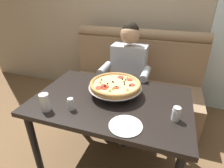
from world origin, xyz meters
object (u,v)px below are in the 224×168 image
object	(u,v)px
diner_main	(127,74)
shaker_parmesan	(176,115)
dining_table	(111,107)
drinking_glass	(45,103)
booth_bench	(132,87)
shaker_pepper_flakes	(71,105)
plate_near_left	(126,125)
pizza	(115,85)

from	to	relation	value
diner_main	shaker_parmesan	xyz separation A→B (m)	(0.55, -0.75, 0.08)
dining_table	drinking_glass	xyz separation A→B (m)	(-0.42, -0.31, 0.15)
booth_bench	shaker_pepper_flakes	distance (m)	1.23
dining_table	plate_near_left	distance (m)	0.38
booth_bench	dining_table	world-z (taller)	booth_bench
shaker_parmesan	plate_near_left	distance (m)	0.37
shaker_pepper_flakes	plate_near_left	world-z (taller)	shaker_pepper_flakes
pizza	plate_near_left	bearing A→B (deg)	-62.78
diner_main	shaker_pepper_flakes	world-z (taller)	diner_main
booth_bench	dining_table	size ratio (longest dim) A/B	1.32
booth_bench	shaker_pepper_flakes	world-z (taller)	booth_bench
booth_bench	shaker_parmesan	world-z (taller)	booth_bench
booth_bench	drinking_glass	size ratio (longest dim) A/B	12.52
diner_main	shaker_pepper_flakes	bearing A→B (deg)	-103.99
shaker_pepper_flakes	drinking_glass	size ratio (longest dim) A/B	0.70
diner_main	shaker_pepper_flakes	xyz separation A→B (m)	(-0.22, -0.87, 0.08)
dining_table	drinking_glass	size ratio (longest dim) A/B	9.52
pizza	booth_bench	bearing A→B (deg)	90.63
dining_table	diner_main	distance (m)	0.63
shaker_parmesan	pizza	bearing A→B (deg)	158.23
booth_bench	shaker_parmesan	distance (m)	1.21
booth_bench	plate_near_left	distance (m)	1.27
shaker_pepper_flakes	drinking_glass	world-z (taller)	drinking_glass
booth_bench	diner_main	bearing A→B (deg)	-95.61
booth_bench	dining_table	bearing A→B (deg)	-90.00
dining_table	drinking_glass	distance (m)	0.55
pizza	shaker_pepper_flakes	world-z (taller)	pizza
diner_main	shaker_parmesan	distance (m)	0.93
dining_table	shaker_parmesan	xyz separation A→B (m)	(0.52, -0.12, 0.13)
diner_main	shaker_parmesan	world-z (taller)	diner_main
dining_table	plate_near_left	xyz separation A→B (m)	(0.21, -0.30, 0.10)
pizza	shaker_parmesan	xyz separation A→B (m)	(0.51, -0.21, -0.05)
dining_table	plate_near_left	size ratio (longest dim) A/B	5.66
diner_main	plate_near_left	world-z (taller)	diner_main
booth_bench	plate_near_left	world-z (taller)	booth_bench
booth_bench	plate_near_left	bearing A→B (deg)	-80.22
pizza	plate_near_left	size ratio (longest dim) A/B	1.99
dining_table	diner_main	size ratio (longest dim) A/B	1.03
shaker_pepper_flakes	drinking_glass	xyz separation A→B (m)	(-0.18, -0.07, 0.02)
diner_main	shaker_parmesan	size ratio (longest dim) A/B	12.07
booth_bench	diner_main	xyz separation A→B (m)	(-0.03, -0.27, 0.31)
booth_bench	drinking_glass	world-z (taller)	booth_bench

